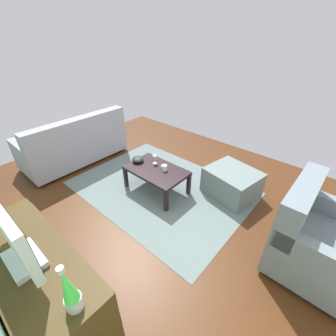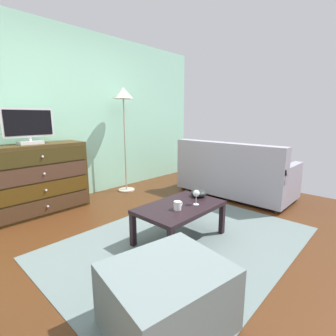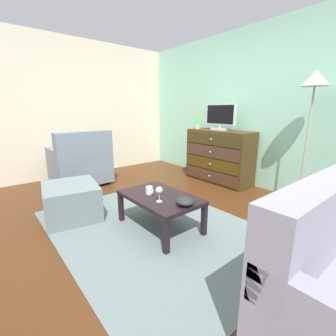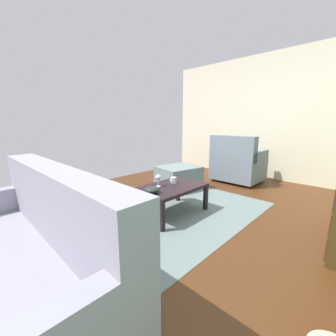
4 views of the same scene
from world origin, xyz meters
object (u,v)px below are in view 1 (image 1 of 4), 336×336
at_px(mug, 164,168).
at_px(ottoman, 232,183).
at_px(dresser, 49,295).
at_px(bowl_decorative, 138,159).
at_px(coffee_table, 156,172).
at_px(tv, 12,236).
at_px(couch_large, 75,144).
at_px(armchair, 316,240).
at_px(wine_glass, 155,157).
at_px(lava_lamp, 69,291).

height_order(mug, ottoman, mug).
distance_m(dresser, bowl_decorative, 2.13).
bearing_deg(dresser, coffee_table, -69.67).
relative_size(tv, couch_large, 0.34).
bearing_deg(armchair, mug, 1.64).
height_order(tv, mug, tv).
xyz_separation_m(dresser, armchair, (-1.38, -1.99, -0.09)).
xyz_separation_m(wine_glass, bowl_decorative, (0.23, 0.14, -0.08)).
distance_m(lava_lamp, wine_glass, 2.43).
bearing_deg(lava_lamp, dresser, 4.90).
bearing_deg(bowl_decorative, lava_lamp, 130.94).
relative_size(coffee_table, bowl_decorative, 5.01).
xyz_separation_m(dresser, bowl_decorative, (1.06, -1.85, -0.04)).
relative_size(lava_lamp, wine_glass, 2.10).
height_order(wine_glass, couch_large, couch_large).
bearing_deg(armchair, ottoman, -24.92).
bearing_deg(tv, dresser, -36.91).
bearing_deg(wine_glass, ottoman, -151.82).
bearing_deg(wine_glass, couch_large, 15.26).
distance_m(coffee_table, couch_large, 1.76).
xyz_separation_m(coffee_table, ottoman, (-0.90, -0.66, -0.13)).
height_order(wine_glass, armchair, armchair).
xyz_separation_m(lava_lamp, couch_large, (2.93, -1.51, -0.73)).
bearing_deg(tv, mug, -72.45).
bearing_deg(lava_lamp, coffee_table, -56.76).
bearing_deg(ottoman, dresser, 85.30).
bearing_deg(lava_lamp, wine_glass, -55.53).
distance_m(tv, lava_lamp, 0.49).
xyz_separation_m(dresser, couch_large, (2.42, -1.55, -0.12)).
bearing_deg(coffee_table, ottoman, -143.76).
relative_size(mug, bowl_decorative, 0.63).
bearing_deg(tv, coffee_table, -69.06).
distance_m(lava_lamp, couch_large, 3.37).
relative_size(armchair, ottoman, 1.35).
distance_m(lava_lamp, armchair, 2.25).
bearing_deg(coffee_table, armchair, -176.78).
xyz_separation_m(coffee_table, mug, (-0.11, -0.06, 0.09)).
bearing_deg(tv, armchair, -123.82).
bearing_deg(mug, tv, 107.55).
height_order(tv, armchair, tv).
bearing_deg(ottoman, wine_glass, 28.18).
bearing_deg(lava_lamp, mug, -59.97).
bearing_deg(ottoman, mug, 37.07).
xyz_separation_m(dresser, wine_glass, (0.83, -1.99, 0.03)).
bearing_deg(armchair, dresser, 55.24).
relative_size(coffee_table, ottoman, 1.29).
bearing_deg(couch_large, coffee_table, -169.27).
bearing_deg(mug, dresser, 106.89).
bearing_deg(couch_large, mug, -168.07).
height_order(coffee_table, ottoman, ottoman).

